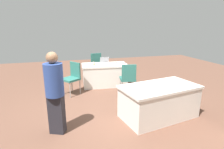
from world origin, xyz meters
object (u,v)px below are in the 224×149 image
Objects in this scene: chair_tucked_left at (95,63)px; person_presenter at (55,90)px; chair_near_front at (128,77)px; scissors_red at (117,63)px; table_mid_left at (159,101)px; laptop_silver at (105,62)px; yarn_ball at (94,64)px; table_foreground at (105,75)px; chair_tucked_right at (72,76)px.

chair_tucked_left is 0.61× the size of person_presenter.
chair_near_front is 0.60× the size of person_presenter.
chair_near_front is at bearing 16.26° from scissors_red.
scissors_red is (-0.57, 1.11, 0.19)m from chair_tucked_left.
table_mid_left is 5.75× the size of laptop_silver.
yarn_ball is (-1.18, -2.52, -0.08)m from person_presenter.
table_foreground is 1.01× the size of person_presenter.
laptop_silver is 2.80× the size of yarn_ball.
chair_tucked_right is 0.92m from yarn_ball.
chair_tucked_left is 1.30m from yarn_ball.
yarn_ball is (0.44, 0.17, 0.02)m from laptop_silver.
person_presenter is at bearing 58.64° from table_foreground.
person_presenter is (2.20, 0.02, 0.50)m from table_mid_left.
chair_near_front reaches higher than yarn_ball.
scissors_red is at bearing -170.80° from yarn_ball.
scissors_red reaches higher than table_foreground.
chair_near_front is 8.23× the size of yarn_ball.
table_foreground is 3.05m from person_presenter.
yarn_ball is (0.28, 1.25, 0.24)m from chair_tucked_left.
laptop_silver is (-0.05, -0.13, 0.41)m from table_foreground.
chair_tucked_right reaches higher than chair_near_front.
table_mid_left is at bearing -86.15° from chair_tucked_left.
chair_tucked_right is at bearing 33.45° from yarn_ball.
laptop_silver is (-1.62, -2.69, -0.10)m from person_presenter.
scissors_red is (-1.59, -0.63, 0.19)m from chair_tucked_right.
chair_tucked_right is (1.02, 1.74, -0.01)m from chair_tucked_left.
table_mid_left is 2.67m from scissors_red.
chair_near_front is (0.17, -1.51, 0.16)m from table_mid_left.
table_foreground is at bearing 81.83° from person_presenter.
yarn_ball reaches higher than table_mid_left.
chair_tucked_right is (1.59, -0.50, 0.01)m from chair_near_front.
chair_tucked_right is 1.37m from laptop_silver.
yarn_ball is at bearing -109.98° from chair_tucked_left.
table_mid_left is 2.25m from person_presenter.
chair_near_front reaches higher than table_mid_left.
table_mid_left is at bearing 23.82° from person_presenter.
chair_tucked_right reaches higher than yarn_ball.
chair_tucked_right is 2.11m from person_presenter.
table_foreground and table_mid_left have the same top height.
chair_tucked_right reaches higher than laptop_silver.
chair_tucked_left is at bearing -81.85° from laptop_silver.
laptop_silver is at bearing -77.81° from table_mid_left.
yarn_ball is at bearing -67.89° from table_mid_left.
chair_tucked_left reaches higher than yarn_ball.
chair_near_front reaches higher than table_foreground.
table_mid_left is 1.92× the size of chair_tucked_left.
chair_tucked_left is (0.57, -2.23, 0.02)m from chair_near_front.
table_mid_left is (-0.63, 2.54, 0.00)m from table_foreground.
scissors_red is at bearing -70.13° from chair_tucked_left.
table_foreground is 1.26m from chair_tucked_right.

